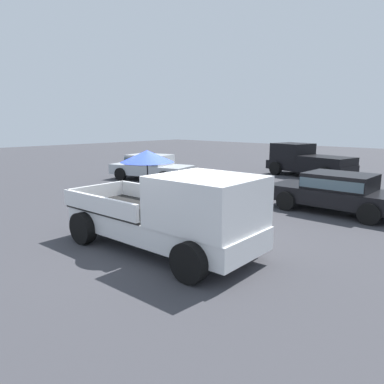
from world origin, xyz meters
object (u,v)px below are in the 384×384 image
(pickup_truck_far, at_px, (307,161))
(parked_sedan_near, at_px, (151,166))
(pickup_truck_main, at_px, (175,212))
(parked_sedan_far, at_px, (337,191))

(pickup_truck_far, xyz_separation_m, parked_sedan_near, (-5.36, -6.84, -0.13))
(pickup_truck_main, xyz_separation_m, parked_sedan_near, (-8.73, 6.75, -0.23))
(parked_sedan_near, relative_size, parked_sedan_far, 1.07)
(parked_sedan_near, bearing_deg, pickup_truck_far, 37.30)
(pickup_truck_main, bearing_deg, parked_sedan_far, 76.82)
(pickup_truck_far, bearing_deg, parked_sedan_far, 132.84)
(pickup_truck_main, xyz_separation_m, parked_sedan_far, (1.18, 6.44, -0.23))
(pickup_truck_main, distance_m, parked_sedan_near, 11.03)
(pickup_truck_far, distance_m, parked_sedan_far, 8.47)
(pickup_truck_main, distance_m, parked_sedan_far, 6.55)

